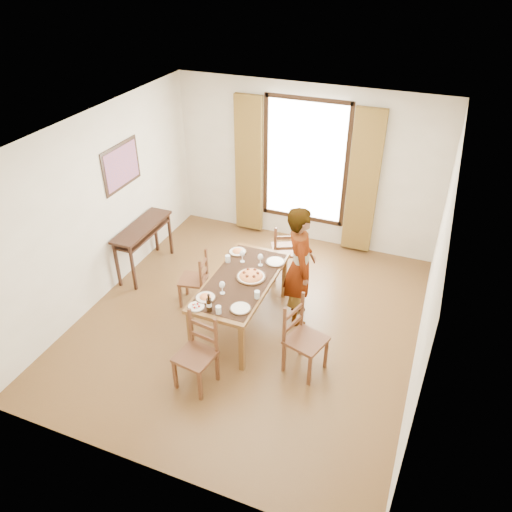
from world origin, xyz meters
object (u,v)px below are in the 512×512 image
at_px(dining_table, 241,284).
at_px(man, 300,266).
at_px(console_table, 143,232).
at_px(pasta_platter, 251,274).

xyz_separation_m(dining_table, man, (0.68, 0.43, 0.18)).
relative_size(console_table, pasta_platter, 3.00).
distance_m(dining_table, pasta_platter, 0.19).
bearing_deg(man, dining_table, 99.96).
distance_m(console_table, dining_table, 2.07).
bearing_deg(dining_table, man, 32.28).
bearing_deg(console_table, dining_table, -19.34).
height_order(console_table, pasta_platter, pasta_platter).
distance_m(dining_table, man, 0.82).
bearing_deg(pasta_platter, console_table, 163.81).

